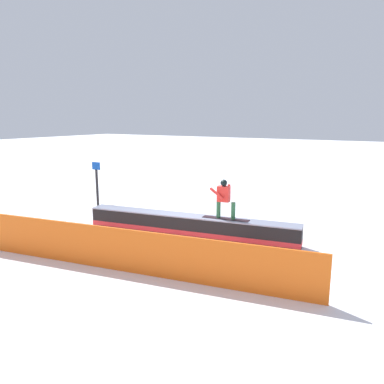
% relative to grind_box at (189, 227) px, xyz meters
% --- Properties ---
extents(ground_plane, '(120.00, 120.00, 0.00)m').
position_rel_grind_box_xyz_m(ground_plane, '(0.00, 0.00, -0.33)').
color(ground_plane, white).
extents(grind_box, '(7.51, 1.84, 0.74)m').
position_rel_grind_box_xyz_m(grind_box, '(0.00, 0.00, 0.00)').
color(grind_box, black).
rests_on(grind_box, ground_plane).
extents(snowboarder, '(1.59, 0.51, 1.31)m').
position_rel_grind_box_xyz_m(snowboarder, '(-1.22, -0.20, 1.10)').
color(snowboarder, black).
rests_on(snowboarder, grind_box).
extents(safety_fence, '(10.20, 1.74, 1.18)m').
position_rel_grind_box_xyz_m(safety_fence, '(0.00, 3.45, 0.25)').
color(safety_fence, orange).
rests_on(safety_fence, ground_plane).
extents(trail_marker, '(0.40, 0.10, 2.28)m').
position_rel_grind_box_xyz_m(trail_marker, '(4.41, -0.17, 0.88)').
color(trail_marker, '#262628').
rests_on(trail_marker, ground_plane).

